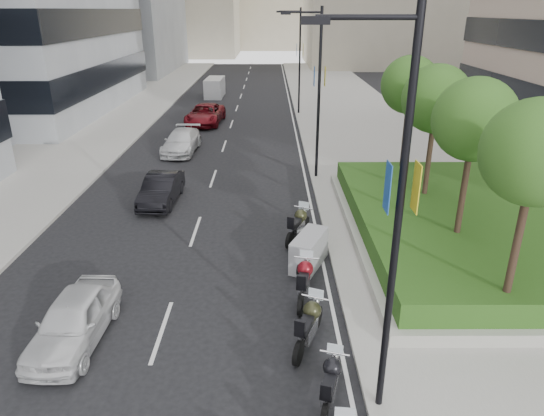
{
  "coord_description": "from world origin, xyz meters",
  "views": [
    {
      "loc": [
        1.73,
        -7.9,
        8.82
      ],
      "look_at": [
        1.79,
        8.72,
        2.0
      ],
      "focal_mm": 32.0,
      "sensor_mm": 36.0,
      "label": 1
    }
  ],
  "objects_px": {
    "motorcycle_4": "(304,281)",
    "car_b": "(161,189)",
    "lamp_post_0": "(391,213)",
    "car_a": "(74,320)",
    "car_c": "(182,141)",
    "car_d": "(205,114)",
    "motorcycle_3": "(309,324)",
    "motorcycle_5": "(309,251)",
    "motorcycle_2": "(330,383)",
    "motorcycle_6": "(298,225)",
    "lamp_post_2": "(298,56)",
    "delivery_van": "(215,88)",
    "lamp_post_1": "(316,87)"
  },
  "relations": [
    {
      "from": "motorcycle_4",
      "to": "car_b",
      "type": "distance_m",
      "value": 10.73
    },
    {
      "from": "lamp_post_0",
      "to": "car_a",
      "type": "bearing_deg",
      "value": 162.14
    },
    {
      "from": "car_c",
      "to": "car_d",
      "type": "height_order",
      "value": "car_d"
    },
    {
      "from": "motorcycle_3",
      "to": "car_b",
      "type": "xyz_separation_m",
      "value": [
        -6.42,
        10.94,
        0.05
      ]
    },
    {
      "from": "car_b",
      "to": "car_c",
      "type": "height_order",
      "value": "car_c"
    },
    {
      "from": "motorcycle_3",
      "to": "motorcycle_5",
      "type": "xyz_separation_m",
      "value": [
        0.34,
        4.52,
        -0.03
      ]
    },
    {
      "from": "motorcycle_2",
      "to": "motorcycle_3",
      "type": "bearing_deg",
      "value": 24.66
    },
    {
      "from": "motorcycle_3",
      "to": "motorcycle_6",
      "type": "bearing_deg",
      "value": 21.13
    },
    {
      "from": "motorcycle_4",
      "to": "car_d",
      "type": "relative_size",
      "value": 0.43
    },
    {
      "from": "lamp_post_2",
      "to": "car_c",
      "type": "distance_m",
      "value": 15.62
    },
    {
      "from": "motorcycle_3",
      "to": "car_c",
      "type": "distance_m",
      "value": 21.26
    },
    {
      "from": "motorcycle_3",
      "to": "car_a",
      "type": "distance_m",
      "value": 6.65
    },
    {
      "from": "motorcycle_4",
      "to": "motorcycle_5",
      "type": "bearing_deg",
      "value": 1.93
    },
    {
      "from": "motorcycle_6",
      "to": "lamp_post_2",
      "type": "bearing_deg",
      "value": 21.15
    },
    {
      "from": "lamp_post_2",
      "to": "delivery_van",
      "type": "relative_size",
      "value": 1.91
    },
    {
      "from": "motorcycle_6",
      "to": "car_b",
      "type": "distance_m",
      "value": 7.7
    },
    {
      "from": "lamp_post_2",
      "to": "car_d",
      "type": "height_order",
      "value": "lamp_post_2"
    },
    {
      "from": "car_b",
      "to": "car_c",
      "type": "relative_size",
      "value": 0.86
    },
    {
      "from": "car_c",
      "to": "lamp_post_1",
      "type": "bearing_deg",
      "value": -30.47
    },
    {
      "from": "motorcycle_2",
      "to": "motorcycle_5",
      "type": "relative_size",
      "value": 0.97
    },
    {
      "from": "lamp_post_2",
      "to": "car_d",
      "type": "xyz_separation_m",
      "value": [
        -7.8,
        -3.93,
        -4.27
      ]
    },
    {
      "from": "lamp_post_0",
      "to": "motorcycle_3",
      "type": "distance_m",
      "value": 5.21
    },
    {
      "from": "motorcycle_4",
      "to": "motorcycle_2",
      "type": "bearing_deg",
      "value": -165.4
    },
    {
      "from": "motorcycle_5",
      "to": "car_d",
      "type": "height_order",
      "value": "car_d"
    },
    {
      "from": "lamp_post_0",
      "to": "motorcycle_4",
      "type": "distance_m",
      "value": 6.62
    },
    {
      "from": "motorcycle_6",
      "to": "car_a",
      "type": "xyz_separation_m",
      "value": [
        -6.71,
        -6.63,
        0.05
      ]
    },
    {
      "from": "car_c",
      "to": "motorcycle_5",
      "type": "bearing_deg",
      "value": -61.79
    },
    {
      "from": "motorcycle_2",
      "to": "delivery_van",
      "type": "xyz_separation_m",
      "value": [
        -7.45,
        44.33,
        0.34
      ]
    },
    {
      "from": "lamp_post_1",
      "to": "motorcycle_4",
      "type": "relative_size",
      "value": 3.68
    },
    {
      "from": "motorcycle_2",
      "to": "lamp_post_2",
      "type": "bearing_deg",
      "value": 14.14
    },
    {
      "from": "lamp_post_1",
      "to": "motorcycle_5",
      "type": "relative_size",
      "value": 4.08
    },
    {
      "from": "delivery_van",
      "to": "motorcycle_3",
      "type": "bearing_deg",
      "value": -78.94
    },
    {
      "from": "car_c",
      "to": "delivery_van",
      "type": "height_order",
      "value": "delivery_van"
    },
    {
      "from": "motorcycle_2",
      "to": "motorcycle_5",
      "type": "distance_m",
      "value": 6.75
    },
    {
      "from": "motorcycle_3",
      "to": "car_a",
      "type": "relative_size",
      "value": 0.56
    },
    {
      "from": "car_b",
      "to": "lamp_post_2",
      "type": "bearing_deg",
      "value": 72.52
    },
    {
      "from": "motorcycle_5",
      "to": "motorcycle_4",
      "type": "bearing_deg",
      "value": -164.76
    },
    {
      "from": "motorcycle_6",
      "to": "motorcycle_3",
      "type": "bearing_deg",
      "value": -156.59
    },
    {
      "from": "lamp_post_2",
      "to": "car_a",
      "type": "relative_size",
      "value": 2.19
    },
    {
      "from": "lamp_post_1",
      "to": "car_a",
      "type": "height_order",
      "value": "lamp_post_1"
    },
    {
      "from": "lamp_post_2",
      "to": "motorcycle_4",
      "type": "xyz_separation_m",
      "value": [
        -1.32,
        -30.24,
        -4.41
      ]
    },
    {
      "from": "motorcycle_3",
      "to": "lamp_post_0",
      "type": "bearing_deg",
      "value": -129.35
    },
    {
      "from": "lamp_post_0",
      "to": "motorcycle_6",
      "type": "xyz_separation_m",
      "value": [
        -1.27,
        9.2,
        -4.41
      ]
    },
    {
      "from": "lamp_post_2",
      "to": "motorcycle_4",
      "type": "height_order",
      "value": "lamp_post_2"
    },
    {
      "from": "lamp_post_0",
      "to": "motorcycle_4",
      "type": "relative_size",
      "value": 3.68
    },
    {
      "from": "lamp_post_1",
      "to": "motorcycle_2",
      "type": "distance_m",
      "value": 17.43
    },
    {
      "from": "motorcycle_2",
      "to": "car_c",
      "type": "height_order",
      "value": "car_c"
    },
    {
      "from": "lamp_post_2",
      "to": "motorcycle_6",
      "type": "relative_size",
      "value": 3.92
    },
    {
      "from": "motorcycle_2",
      "to": "car_a",
      "type": "xyz_separation_m",
      "value": [
        -7.0,
        2.38,
        0.12
      ]
    },
    {
      "from": "motorcycle_3",
      "to": "car_c",
      "type": "height_order",
      "value": "car_c"
    }
  ]
}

